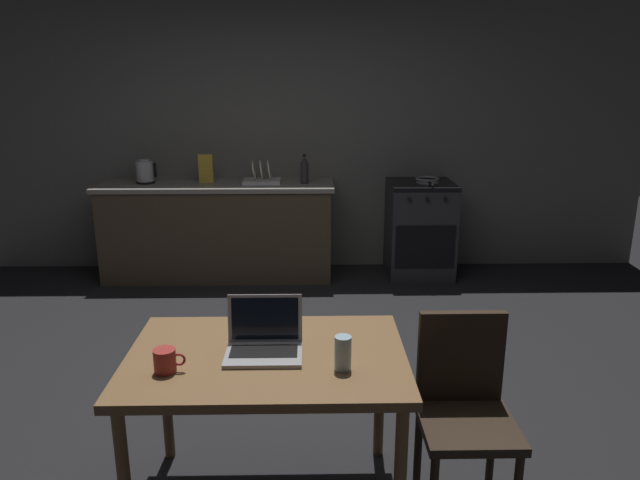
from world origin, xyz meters
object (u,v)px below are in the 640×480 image
(dining_table, at_px, (267,370))
(drinking_glass, at_px, (343,353))
(electric_kettle, at_px, (145,172))
(cereal_box, at_px, (206,168))
(coffee_mug, at_px, (165,361))
(bottle, at_px, (304,170))
(dish_rack, at_px, (262,178))
(laptop, at_px, (264,343))
(chair, at_px, (464,402))
(stove_oven, at_px, (420,229))
(frying_pan, at_px, (428,180))

(dining_table, height_order, drinking_glass, drinking_glass)
(electric_kettle, relative_size, cereal_box, 0.85)
(electric_kettle, xyz_separation_m, coffee_mug, (0.93, -3.29, -0.22))
(dining_table, relative_size, coffee_mug, 9.27)
(bottle, height_order, dish_rack, bottle)
(drinking_glass, bearing_deg, electric_kettle, 116.45)
(laptop, distance_m, bottle, 3.09)
(chair, distance_m, dish_rack, 3.37)
(electric_kettle, relative_size, bottle, 0.82)
(stove_oven, height_order, chair, stove_oven)
(chair, relative_size, drinking_glass, 6.20)
(frying_pan, relative_size, coffee_mug, 3.09)
(laptop, distance_m, cereal_box, 3.25)
(cereal_box, bearing_deg, coffee_mug, -83.53)
(cereal_box, bearing_deg, dining_table, -76.42)
(frying_pan, xyz_separation_m, coffee_mug, (-1.67, -3.26, -0.14))
(frying_pan, bearing_deg, dining_table, -112.35)
(dining_table, bearing_deg, chair, -1.25)
(dish_rack, bearing_deg, laptop, -85.64)
(chair, xyz_separation_m, bottle, (-0.71, 3.11, 0.52))
(laptop, xyz_separation_m, electric_kettle, (-1.31, 3.13, 0.22))
(dining_table, xyz_separation_m, chair, (0.85, -0.02, -0.15))
(dish_rack, bearing_deg, drinking_glass, -80.27)
(bottle, xyz_separation_m, frying_pan, (1.14, 0.02, -0.10))
(laptop, distance_m, coffee_mug, 0.41)
(coffee_mug, distance_m, dish_rack, 3.30)
(bottle, height_order, coffee_mug, bottle)
(dining_table, distance_m, cereal_box, 3.27)
(laptop, height_order, electric_kettle, electric_kettle)
(bottle, bearing_deg, dish_rack, 172.73)
(laptop, bearing_deg, dining_table, -60.38)
(drinking_glass, bearing_deg, dish_rack, 99.73)
(frying_pan, bearing_deg, coffee_mug, -117.08)
(electric_kettle, bearing_deg, laptop, -67.31)
(frying_pan, distance_m, coffee_mug, 3.66)
(coffee_mug, bearing_deg, dining_table, 21.02)
(chair, bearing_deg, stove_oven, 81.27)
(dining_table, bearing_deg, frying_pan, 67.65)
(chair, bearing_deg, frying_pan, 80.37)
(chair, xyz_separation_m, laptop, (-0.86, 0.03, 0.27))
(dining_table, xyz_separation_m, electric_kettle, (-1.32, 3.14, 0.35))
(stove_oven, height_order, dish_rack, dish_rack)
(chair, height_order, frying_pan, frying_pan)
(bottle, distance_m, cereal_box, 0.91)
(electric_kettle, bearing_deg, coffee_mug, -74.20)
(coffee_mug, bearing_deg, dish_rack, 87.58)
(laptop, distance_m, dish_rack, 3.14)
(frying_pan, distance_m, dish_rack, 1.53)
(electric_kettle, distance_m, coffee_mug, 3.43)
(dining_table, relative_size, bottle, 4.38)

